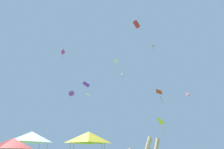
{
  "coord_description": "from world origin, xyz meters",
  "views": [
    {
      "loc": [
        -0.46,
        -5.2,
        1.67
      ],
      "look_at": [
        2.73,
        16.94,
        13.84
      ],
      "focal_mm": 22.99,
      "sensor_mm": 36.0,
      "label": 1
    }
  ],
  "objects_px": {
    "kite_purple_delta": "(71,93)",
    "kite_red_box": "(136,24)",
    "kite_yellow_delta": "(161,122)",
    "kite_white_diamond": "(88,94)",
    "kite_magenta_diamond": "(63,52)",
    "kite_lime_box": "(122,74)",
    "kite_pink_delta": "(153,46)",
    "kite_red_diamond": "(159,92)",
    "canopy_tent_yellow": "(89,137)",
    "canopy_tent_white": "(31,137)",
    "kite_white_delta": "(116,61)",
    "kite_purple_box": "(86,84)",
    "canopy_tent_red": "(12,143)",
    "kite_pink_box": "(188,95)"
  },
  "relations": [
    {
      "from": "kite_white_diamond",
      "to": "kite_pink_box",
      "type": "relative_size",
      "value": 1.47
    },
    {
      "from": "kite_purple_delta",
      "to": "kite_red_diamond",
      "type": "bearing_deg",
      "value": 20.36
    },
    {
      "from": "kite_purple_delta",
      "to": "kite_pink_delta",
      "type": "distance_m",
      "value": 20.76
    },
    {
      "from": "canopy_tent_white",
      "to": "kite_red_box",
      "type": "distance_m",
      "value": 23.37
    },
    {
      "from": "canopy_tent_white",
      "to": "kite_purple_delta",
      "type": "relative_size",
      "value": 3.63
    },
    {
      "from": "kite_pink_delta",
      "to": "kite_red_diamond",
      "type": "bearing_deg",
      "value": 66.95
    },
    {
      "from": "kite_purple_delta",
      "to": "kite_yellow_delta",
      "type": "relative_size",
      "value": 0.31
    },
    {
      "from": "canopy_tent_yellow",
      "to": "kite_red_box",
      "type": "bearing_deg",
      "value": 16.96
    },
    {
      "from": "kite_white_diamond",
      "to": "kite_white_delta",
      "type": "height_order",
      "value": "kite_white_delta"
    },
    {
      "from": "kite_white_diamond",
      "to": "kite_red_diamond",
      "type": "xyz_separation_m",
      "value": [
        15.57,
        -1.05,
        0.95
      ]
    },
    {
      "from": "kite_pink_box",
      "to": "kite_purple_delta",
      "type": "xyz_separation_m",
      "value": [
        -21.5,
        -2.76,
        -1.96
      ]
    },
    {
      "from": "canopy_tent_red",
      "to": "kite_magenta_diamond",
      "type": "bearing_deg",
      "value": 96.19
    },
    {
      "from": "kite_red_diamond",
      "to": "kite_yellow_delta",
      "type": "distance_m",
      "value": 6.53
    },
    {
      "from": "canopy_tent_white",
      "to": "kite_red_diamond",
      "type": "bearing_deg",
      "value": 22.24
    },
    {
      "from": "kite_white_diamond",
      "to": "kite_magenta_diamond",
      "type": "bearing_deg",
      "value": 155.68
    },
    {
      "from": "kite_yellow_delta",
      "to": "kite_red_diamond",
      "type": "bearing_deg",
      "value": 35.19
    },
    {
      "from": "canopy_tent_yellow",
      "to": "canopy_tent_white",
      "type": "relative_size",
      "value": 0.92
    },
    {
      "from": "canopy_tent_red",
      "to": "kite_red_box",
      "type": "relative_size",
      "value": 1.87
    },
    {
      "from": "kite_magenta_diamond",
      "to": "kite_white_delta",
      "type": "height_order",
      "value": "kite_magenta_diamond"
    },
    {
      "from": "canopy_tent_yellow",
      "to": "kite_white_delta",
      "type": "height_order",
      "value": "kite_white_delta"
    },
    {
      "from": "kite_magenta_diamond",
      "to": "kite_white_diamond",
      "type": "bearing_deg",
      "value": -24.32
    },
    {
      "from": "canopy_tent_red",
      "to": "kite_pink_box",
      "type": "bearing_deg",
      "value": 19.73
    },
    {
      "from": "kite_purple_box",
      "to": "kite_red_box",
      "type": "bearing_deg",
      "value": -37.82
    },
    {
      "from": "canopy_tent_red",
      "to": "canopy_tent_white",
      "type": "height_order",
      "value": "canopy_tent_white"
    },
    {
      "from": "kite_red_diamond",
      "to": "kite_yellow_delta",
      "type": "height_order",
      "value": "kite_red_diamond"
    },
    {
      "from": "kite_purple_box",
      "to": "canopy_tent_white",
      "type": "bearing_deg",
      "value": -137.4
    },
    {
      "from": "kite_pink_box",
      "to": "kite_lime_box",
      "type": "xyz_separation_m",
      "value": [
        -10.63,
        9.86,
        8.99
      ]
    },
    {
      "from": "kite_purple_delta",
      "to": "kite_red_box",
      "type": "xyz_separation_m",
      "value": [
        10.23,
        -3.53,
        12.53
      ]
    },
    {
      "from": "kite_magenta_diamond",
      "to": "kite_yellow_delta",
      "type": "distance_m",
      "value": 29.03
    },
    {
      "from": "kite_pink_delta",
      "to": "kite_yellow_delta",
      "type": "distance_m",
      "value": 16.19
    },
    {
      "from": "kite_lime_box",
      "to": "canopy_tent_white",
      "type": "bearing_deg",
      "value": -134.32
    },
    {
      "from": "kite_white_delta",
      "to": "kite_purple_box",
      "type": "bearing_deg",
      "value": -137.54
    },
    {
      "from": "canopy_tent_yellow",
      "to": "kite_white_delta",
      "type": "bearing_deg",
      "value": 69.52
    },
    {
      "from": "kite_purple_box",
      "to": "kite_lime_box",
      "type": "distance_m",
      "value": 15.45
    },
    {
      "from": "kite_lime_box",
      "to": "kite_yellow_delta",
      "type": "bearing_deg",
      "value": -49.23
    },
    {
      "from": "kite_pink_box",
      "to": "kite_white_delta",
      "type": "height_order",
      "value": "kite_white_delta"
    },
    {
      "from": "canopy_tent_yellow",
      "to": "kite_red_box",
      "type": "height_order",
      "value": "kite_red_box"
    },
    {
      "from": "kite_purple_delta",
      "to": "kite_magenta_diamond",
      "type": "height_order",
      "value": "kite_magenta_diamond"
    },
    {
      "from": "kite_purple_delta",
      "to": "kite_red_diamond",
      "type": "xyz_separation_m",
      "value": [
        17.73,
        6.58,
        3.74
      ]
    },
    {
      "from": "kite_lime_box",
      "to": "kite_red_diamond",
      "type": "relative_size",
      "value": 0.49
    },
    {
      "from": "canopy_tent_yellow",
      "to": "kite_pink_delta",
      "type": "height_order",
      "value": "kite_pink_delta"
    },
    {
      "from": "canopy_tent_yellow",
      "to": "kite_white_delta",
      "type": "distance_m",
      "value": 24.84
    },
    {
      "from": "kite_white_diamond",
      "to": "kite_purple_delta",
      "type": "height_order",
      "value": "kite_white_diamond"
    },
    {
      "from": "kite_pink_box",
      "to": "canopy_tent_yellow",
      "type": "bearing_deg",
      "value": -155.29
    },
    {
      "from": "canopy_tent_white",
      "to": "kite_pink_delta",
      "type": "bearing_deg",
      "value": 12.9
    },
    {
      "from": "kite_purple_box",
      "to": "kite_red_box",
      "type": "relative_size",
      "value": 0.86
    },
    {
      "from": "kite_white_diamond",
      "to": "kite_purple_delta",
      "type": "distance_m",
      "value": 8.4
    },
    {
      "from": "kite_purple_box",
      "to": "kite_pink_box",
      "type": "relative_size",
      "value": 1.14
    },
    {
      "from": "canopy_tent_red",
      "to": "kite_pink_delta",
      "type": "distance_m",
      "value": 29.36
    },
    {
      "from": "kite_white_delta",
      "to": "kite_red_box",
      "type": "bearing_deg",
      "value": -82.5
    }
  ]
}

